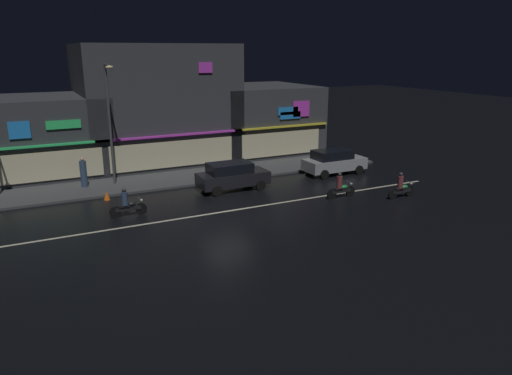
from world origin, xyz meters
TOP-DOWN VIEW (x-y plane):
  - ground_plane at (0.00, 0.00)m, footprint 140.00×140.00m
  - lane_divider_stripe at (0.00, 0.00)m, footprint 26.93×0.16m
  - sidewalk_far at (0.00, 7.34)m, footprint 28.35×3.92m
  - storefront_left_block at (8.50, 13.50)m, footprint 8.35×8.57m
  - storefront_center_block at (-8.50, 12.82)m, footprint 9.41×7.22m
  - storefront_right_block at (0.00, 13.47)m, footprint 10.80×8.50m
  - streetlamp_mid at (-4.36, 7.54)m, footprint 0.44×1.64m
  - pedestrian_on_sidewalk at (-6.15, 7.83)m, footprint 0.40×0.40m
  - parked_car_near_kerb at (1.88, 3.65)m, footprint 4.30×1.98m
  - parked_car_trailing at (9.65, 4.06)m, footprint 4.30×1.98m
  - motorcycle_lead at (9.87, -2.23)m, footprint 1.90×0.60m
  - motorcycle_following at (-4.88, 1.58)m, footprint 1.90×0.60m
  - motorcycle_opposite_lane at (6.75, -0.70)m, footprint 1.90×0.60m
  - traffic_cone at (-5.34, 4.90)m, footprint 0.36×0.36m

SIDE VIEW (x-z plane):
  - ground_plane at x=0.00m, z-range 0.00..0.00m
  - lane_divider_stripe at x=0.00m, z-range 0.00..0.01m
  - sidewalk_far at x=0.00m, z-range 0.00..0.14m
  - traffic_cone at x=-5.34m, z-range 0.00..0.55m
  - motorcycle_lead at x=9.87m, z-range -0.13..1.39m
  - motorcycle_following at x=-4.88m, z-range -0.13..1.39m
  - motorcycle_opposite_lane at x=6.75m, z-range -0.13..1.39m
  - parked_car_near_kerb at x=1.88m, z-range 0.03..1.70m
  - parked_car_trailing at x=9.65m, z-range 0.03..1.70m
  - pedestrian_on_sidewalk at x=-6.15m, z-range 0.07..1.88m
  - storefront_center_block at x=-8.50m, z-range 0.00..5.24m
  - storefront_left_block at x=8.50m, z-range 0.00..5.39m
  - storefront_right_block at x=0.00m, z-range 0.00..8.61m
  - streetlamp_mid at x=-4.36m, z-range 0.78..8.08m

